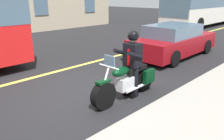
{
  "coord_description": "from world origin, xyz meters",
  "views": [
    {
      "loc": [
        3.59,
        4.69,
        2.54
      ],
      "look_at": [
        -0.3,
        0.87,
        0.75
      ],
      "focal_mm": 36.09,
      "sensor_mm": 36.0,
      "label": 1
    }
  ],
  "objects_px": {
    "rider_main": "(132,58)",
    "bus_near": "(206,4)",
    "motorcycle_main": "(127,81)",
    "car_silver": "(174,41)"
  },
  "relations": [
    {
      "from": "rider_main",
      "to": "bus_near",
      "type": "distance_m",
      "value": 17.16
    },
    {
      "from": "motorcycle_main",
      "to": "bus_near",
      "type": "relative_size",
      "value": 0.2
    },
    {
      "from": "rider_main",
      "to": "motorcycle_main",
      "type": "bearing_deg",
      "value": 1.45
    },
    {
      "from": "bus_near",
      "to": "rider_main",
      "type": "bearing_deg",
      "value": 17.38
    },
    {
      "from": "motorcycle_main",
      "to": "bus_near",
      "type": "height_order",
      "value": "bus_near"
    },
    {
      "from": "car_silver",
      "to": "rider_main",
      "type": "bearing_deg",
      "value": 16.95
    },
    {
      "from": "rider_main",
      "to": "bus_near",
      "type": "bearing_deg",
      "value": -162.62
    },
    {
      "from": "bus_near",
      "to": "car_silver",
      "type": "bearing_deg",
      "value": 17.54
    },
    {
      "from": "bus_near",
      "to": "motorcycle_main",
      "type": "bearing_deg",
      "value": 17.21
    },
    {
      "from": "rider_main",
      "to": "car_silver",
      "type": "xyz_separation_m",
      "value": [
        -4.49,
        -1.37,
        -0.35
      ]
    }
  ]
}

